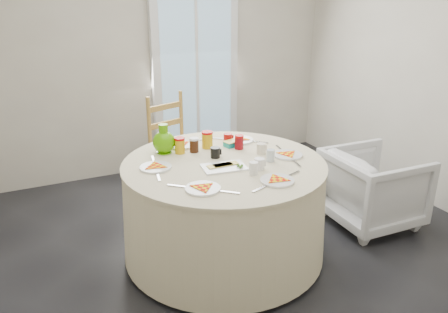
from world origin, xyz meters
name	(u,v)px	position (x,y,z in m)	size (l,w,h in m)	color
floor	(245,251)	(0.00, 0.00, 0.00)	(4.00, 4.00, 0.00)	black
wall_back	(159,53)	(0.00, 2.00, 1.30)	(4.00, 0.02, 2.60)	#BCB5A3
glass_door	(196,74)	(0.40, 1.95, 1.05)	(1.00, 0.08, 2.10)	silver
table	(224,209)	(-0.15, 0.06, 0.38)	(1.51, 1.51, 0.77)	beige
wooden_chair	(178,150)	(-0.10, 1.21, 0.47)	(0.45, 0.43, 1.00)	#B6973D
armchair	(373,182)	(1.21, -0.06, 0.39)	(0.70, 0.66, 0.72)	silver
place_settings	(224,160)	(-0.15, 0.06, 0.77)	(1.20, 1.20, 0.02)	white
jar_cluster	(209,144)	(-0.16, 0.32, 0.82)	(0.51, 0.26, 0.15)	#A9461D
butter_tub	(231,143)	(0.05, 0.34, 0.79)	(0.12, 0.08, 0.05)	teal
green_pitcher	(164,139)	(-0.48, 0.43, 0.87)	(0.17, 0.17, 0.22)	#489B02
cheese_platter	(224,166)	(-0.20, -0.04, 0.77)	(0.30, 0.20, 0.04)	silver
mugs_glasses	(244,152)	(0.01, 0.05, 0.81)	(0.53, 0.53, 0.10)	#9A9A9A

